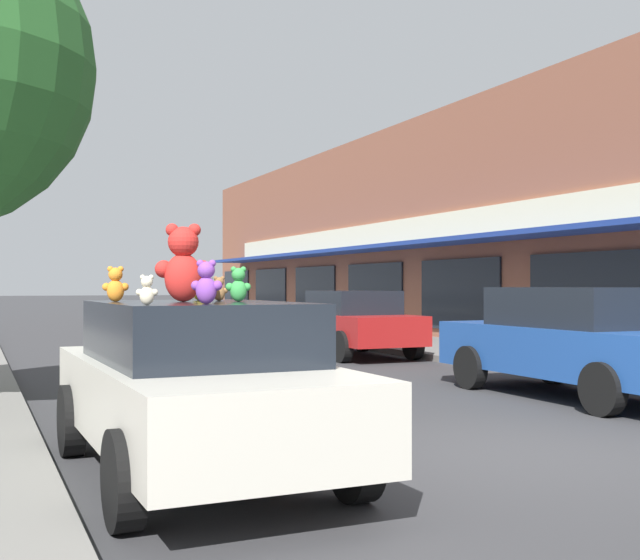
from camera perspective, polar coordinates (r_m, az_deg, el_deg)
ground_plane at (r=8.29m, az=13.83°, el=-11.90°), size 260.00×260.00×0.00m
storefront_row at (r=28.14m, az=16.38°, el=3.22°), size 12.46×41.00×6.85m
plush_art_car at (r=7.09m, az=-8.79°, el=-7.26°), size 2.01×4.27×1.51m
teddy_bear_giant at (r=7.19m, az=-9.70°, el=1.12°), size 0.53×0.36×0.69m
teddy_bear_purple at (r=6.24m, az=-8.09°, el=-0.19°), size 0.25×0.21×0.34m
teddy_bear_yellow at (r=7.87m, az=-8.60°, el=-0.28°), size 0.22×0.22×0.33m
teddy_bear_green at (r=7.18m, az=-5.83°, el=-0.33°), size 0.24×0.15×0.31m
teddy_bear_white at (r=8.04m, az=-8.05°, el=-0.39°), size 0.22×0.17×0.30m
teddy_bear_cream at (r=6.01m, az=-12.21°, el=-0.73°), size 0.17×0.12×0.22m
teddy_bear_brown at (r=7.46m, az=-7.19°, el=-0.64°), size 0.17×0.11×0.23m
teddy_bear_orange at (r=7.29m, az=-14.34°, el=-0.32°), size 0.24×0.15×0.31m
parked_car_far_center at (r=12.41m, az=17.65°, el=-4.11°), size 1.87×4.72×1.63m
parked_car_far_right at (r=18.68m, az=2.37°, el=-3.01°), size 1.94×4.10×1.53m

